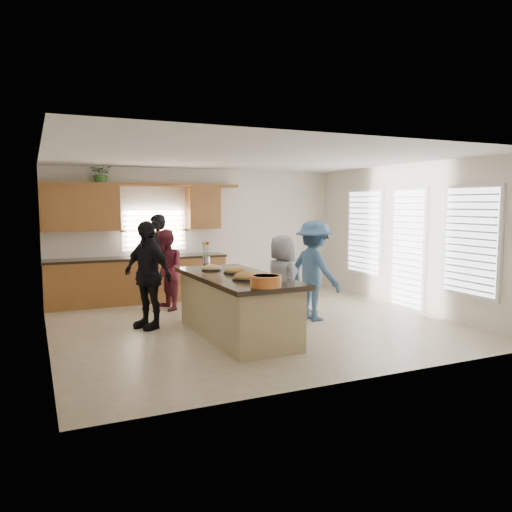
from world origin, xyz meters
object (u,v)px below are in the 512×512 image
woman_left_front (147,275)px  island (237,307)px  woman_left_mid (166,270)px  salad_bowl (266,281)px  woman_right_back (314,270)px  woman_left_back (157,258)px  woman_right_front (282,282)px

woman_left_front → island: bearing=17.9°
woman_left_mid → woman_left_front: size_ratio=0.88×
island → woman_left_front: size_ratio=1.54×
salad_bowl → woman_left_front: 2.48m
woman_right_back → woman_left_mid: bearing=37.3°
woman_left_back → woman_left_front: (-0.67, -2.14, -0.03)m
woman_left_back → woman_right_front: size_ratio=1.19×
woman_left_mid → woman_right_front: woman_left_mid is taller
island → woman_right_front: (0.87, 0.16, 0.31)m
island → woman_right_front: 0.94m
woman_left_back → woman_right_front: 3.33m
island → woman_left_front: bearing=136.0°
woman_right_front → island: bearing=92.9°
island → woman_left_back: (-0.48, 3.20, 0.46)m
woman_left_front → woman_right_front: woman_left_front is taller
woman_left_front → woman_right_front: 2.21m
woman_left_mid → island: bearing=4.7°
salad_bowl → woman_right_front: woman_right_front is taller
woman_left_mid → woman_right_back: woman_right_back is taller
woman_left_back → woman_right_back: 3.48m
woman_left_mid → woman_right_back: bearing=41.5°
woman_left_back → woman_left_mid: woman_left_back is taller
island → woman_left_mid: size_ratio=1.75×
salad_bowl → woman_left_front: bearing=116.3°
salad_bowl → woman_right_front: (0.92, 1.32, -0.27)m
woman_left_back → woman_left_front: woman_left_back is taller
woman_left_mid → woman_right_back: (2.18, -1.85, 0.10)m
woman_right_front → salad_bowl: bearing=137.5°
island → woman_left_back: size_ratio=1.49×
woman_right_back → woman_right_front: 0.85m
woman_left_mid → woman_left_front: 1.39m
woman_left_mid → woman_right_front: size_ratio=1.02×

